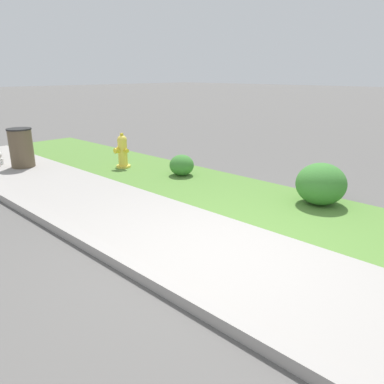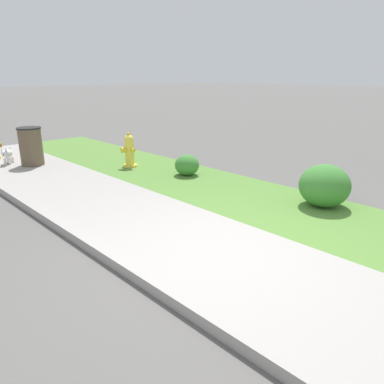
{
  "view_description": "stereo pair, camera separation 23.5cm",
  "coord_description": "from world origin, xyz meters",
  "px_view_note": "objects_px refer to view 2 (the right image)",
  "views": [
    {
      "loc": [
        2.5,
        -3.15,
        2.05
      ],
      "look_at": [
        -1.08,
        0.58,
        0.4
      ],
      "focal_mm": 35.0,
      "sensor_mm": 36.0,
      "label": 1
    },
    {
      "loc": [
        2.67,
        -2.98,
        2.05
      ],
      "look_at": [
        -1.08,
        0.58,
        0.4
      ],
      "focal_mm": 35.0,
      "sensor_mm": 36.0,
      "label": 2
    }
  ],
  "objects_px": {
    "trash_bin": "(31,147)",
    "shrub_bush_mid_verge": "(324,186)",
    "shrub_bush_near_lamp": "(187,165)",
    "fire_hydrant_at_driveway": "(129,151)",
    "small_white_dog": "(7,154)"
  },
  "relations": [
    {
      "from": "small_white_dog",
      "to": "shrub_bush_near_lamp",
      "type": "bearing_deg",
      "value": 69.46
    },
    {
      "from": "fire_hydrant_at_driveway",
      "to": "small_white_dog",
      "type": "bearing_deg",
      "value": 45.01
    },
    {
      "from": "trash_bin",
      "to": "small_white_dog",
      "type": "bearing_deg",
      "value": -142.28
    },
    {
      "from": "fire_hydrant_at_driveway",
      "to": "small_white_dog",
      "type": "height_order",
      "value": "fire_hydrant_at_driveway"
    },
    {
      "from": "small_white_dog",
      "to": "shrub_bush_near_lamp",
      "type": "height_order",
      "value": "shrub_bush_near_lamp"
    },
    {
      "from": "trash_bin",
      "to": "fire_hydrant_at_driveway",
      "type": "bearing_deg",
      "value": 42.98
    },
    {
      "from": "trash_bin",
      "to": "shrub_bush_near_lamp",
      "type": "bearing_deg",
      "value": 32.68
    },
    {
      "from": "trash_bin",
      "to": "shrub_bush_near_lamp",
      "type": "xyz_separation_m",
      "value": [
        3.11,
        1.99,
        -0.22
      ]
    },
    {
      "from": "fire_hydrant_at_driveway",
      "to": "trash_bin",
      "type": "distance_m",
      "value": 2.28
    },
    {
      "from": "fire_hydrant_at_driveway",
      "to": "shrub_bush_mid_verge",
      "type": "xyz_separation_m",
      "value": [
        4.35,
        0.73,
        -0.03
      ]
    },
    {
      "from": "trash_bin",
      "to": "shrub_bush_mid_verge",
      "type": "xyz_separation_m",
      "value": [
        6.01,
        2.28,
        -0.1
      ]
    },
    {
      "from": "fire_hydrant_at_driveway",
      "to": "shrub_bush_mid_verge",
      "type": "height_order",
      "value": "fire_hydrant_at_driveway"
    },
    {
      "from": "trash_bin",
      "to": "shrub_bush_mid_verge",
      "type": "height_order",
      "value": "trash_bin"
    },
    {
      "from": "shrub_bush_near_lamp",
      "to": "shrub_bush_mid_verge",
      "type": "bearing_deg",
      "value": 5.66
    },
    {
      "from": "small_white_dog",
      "to": "shrub_bush_near_lamp",
      "type": "distance_m",
      "value": 4.32
    }
  ]
}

